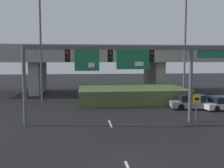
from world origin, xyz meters
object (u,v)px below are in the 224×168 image
highway_light_pole_far (40,37)px  signal_gantry (123,60)px  speed_limit_sign (196,106)px  parked_sedan_mid_right (224,103)px  highway_light_pole_near (185,38)px  parked_sedan_near_right (193,102)px

highway_light_pole_far → signal_gantry: bearing=-54.3°
speed_limit_sign → parked_sedan_mid_right: bearing=47.9°
highway_light_pole_near → parked_sedan_mid_right: highway_light_pole_near is taller
parked_sedan_mid_right → speed_limit_sign: bearing=-140.9°
speed_limit_sign → parked_sedan_near_right: speed_limit_sign is taller
parked_sedan_near_right → highway_light_pole_far: bearing=168.1°
speed_limit_sign → highway_light_pole_near: bearing=72.9°
signal_gantry → highway_light_pole_far: bearing=125.7°
signal_gantry → speed_limit_sign: (5.32, -1.59, -3.38)m
speed_limit_sign → highway_light_pole_near: (3.62, 11.78, 6.05)m
speed_limit_sign → highway_light_pole_far: size_ratio=0.17×
speed_limit_sign → highway_light_pole_near: highway_light_pole_near is taller
parked_sedan_near_right → speed_limit_sign: bearing=-103.7°
signal_gantry → highway_light_pole_near: size_ratio=1.13×
speed_limit_sign → parked_sedan_mid_right: size_ratio=0.50×
highway_light_pole_far → parked_sedan_mid_right: bearing=-18.7°
highway_light_pole_far → speed_limit_sign: bearing=-43.8°
highway_light_pole_near → highway_light_pole_far: size_ratio=1.00×
highway_light_pole_near → highway_light_pole_far: 17.05m
signal_gantry → speed_limit_sign: signal_gantry is taller
signal_gantry → highway_light_pole_near: (8.95, 10.19, 2.67)m
highway_light_pole_far → parked_sedan_near_right: highway_light_pole_far is taller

